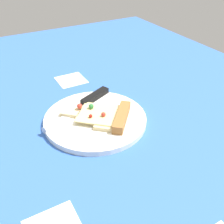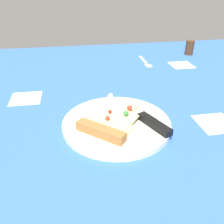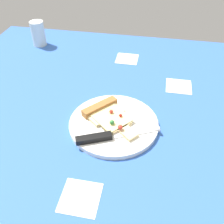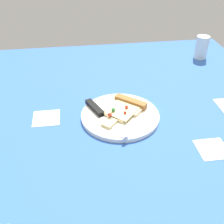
# 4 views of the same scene
# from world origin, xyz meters

# --- Properties ---
(ground_plane) EXTENTS (1.47, 1.47, 0.03)m
(ground_plane) POSITION_xyz_m (0.00, 0.00, -0.01)
(ground_plane) COLOR #3360B7
(ground_plane) RESTS_ON ground
(plate) EXTENTS (0.27, 0.27, 0.01)m
(plate) POSITION_xyz_m (-0.09, -0.07, 0.01)
(plate) COLOR white
(plate) RESTS_ON ground_plane
(pizza_slice) EXTENTS (0.17, 0.18, 0.03)m
(pizza_slice) POSITION_xyz_m (-0.11, -0.09, 0.02)
(pizza_slice) COLOR beige
(pizza_slice) RESTS_ON plate
(knife) EXTENTS (0.12, 0.23, 0.02)m
(knife) POSITION_xyz_m (-0.03, -0.06, 0.02)
(knife) COLOR silver
(knife) RESTS_ON plate
(drinking_glass) EXTENTS (0.06, 0.06, 0.11)m
(drinking_glass) POSITION_xyz_m (-0.56, -0.50, 0.05)
(drinking_glass) COLOR silver
(drinking_glass) RESTS_ON ground_plane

